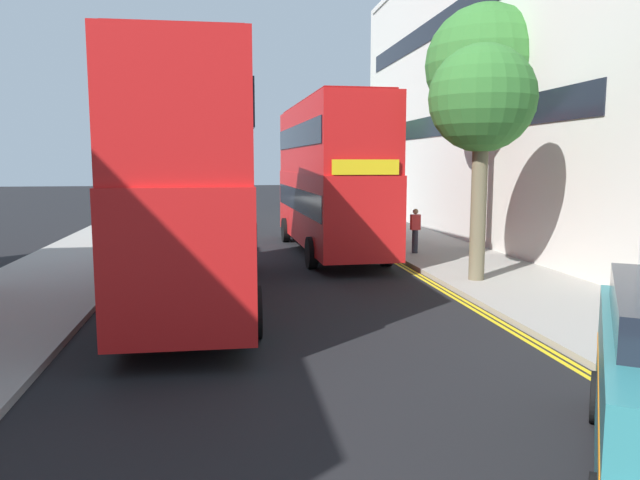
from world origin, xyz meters
TOP-DOWN VIEW (x-y plane):
  - sidewalk_right at (6.50, 16.00)m, footprint 4.00×80.00m
  - sidewalk_left at (-6.50, 16.00)m, footprint 4.00×80.00m
  - kerb_line_outer at (4.40, 14.00)m, footprint 0.10×56.00m
  - kerb_line_inner at (4.24, 14.00)m, footprint 0.10×56.00m
  - double_decker_bus_away at (-2.16, 13.46)m, footprint 2.90×10.84m
  - double_decker_bus_oncoming at (2.43, 21.02)m, footprint 3.00×10.86m
  - pedestrian_far at (5.35, 19.49)m, footprint 0.34×0.22m
  - street_tree_mid at (5.75, 39.99)m, footprint 3.34×3.34m
  - street_tree_far at (5.50, 14.38)m, footprint 2.92×2.92m
  - street_tree_distant at (7.90, 19.64)m, footprint 4.32×4.32m
  - townhouse_terrace_right at (13.50, 25.68)m, footprint 10.08×28.00m

SIDE VIEW (x-z plane):
  - kerb_line_outer at x=4.40m, z-range 0.00..0.01m
  - kerb_line_inner at x=4.24m, z-range 0.00..0.01m
  - sidewalk_right at x=6.50m, z-range 0.00..0.14m
  - sidewalk_left at x=-6.50m, z-range 0.00..0.14m
  - pedestrian_far at x=5.35m, z-range 0.18..1.80m
  - double_decker_bus_away at x=-2.16m, z-range 0.21..5.85m
  - double_decker_bus_oncoming at x=2.43m, z-range 0.21..5.85m
  - street_tree_far at x=5.50m, z-range 1.83..8.31m
  - street_tree_mid at x=5.75m, z-range 2.12..9.57m
  - townhouse_terrace_right at x=13.50m, z-range 0.00..13.57m
  - street_tree_distant at x=7.90m, z-range 2.40..11.33m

